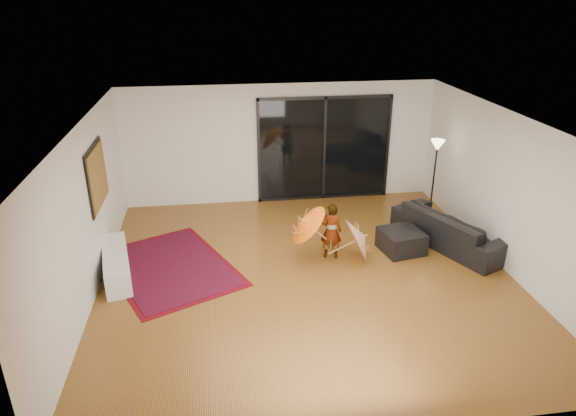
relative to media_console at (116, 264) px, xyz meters
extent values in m
plane|color=#966129|center=(3.25, -0.46, -0.23)|extent=(7.00, 7.00, 0.00)
plane|color=white|center=(3.25, -0.46, 2.47)|extent=(7.00, 7.00, 0.00)
plane|color=silver|center=(3.25, 3.04, 1.12)|extent=(7.00, 0.00, 7.00)
plane|color=silver|center=(3.25, -3.96, 1.12)|extent=(7.00, 0.00, 7.00)
plane|color=silver|center=(-0.25, -0.46, 1.12)|extent=(0.00, 7.00, 7.00)
plane|color=silver|center=(6.75, -0.46, 1.12)|extent=(0.00, 7.00, 7.00)
cube|color=black|center=(4.25, 3.01, 0.97)|extent=(3.00, 0.04, 2.40)
cube|color=black|center=(4.25, 2.99, 2.14)|extent=(3.06, 0.06, 0.06)
cube|color=black|center=(4.25, 2.99, -0.20)|extent=(3.06, 0.06, 0.06)
cube|color=black|center=(4.25, 2.99, 0.97)|extent=(0.06, 0.06, 2.40)
cube|color=black|center=(-0.23, 0.54, 1.42)|extent=(0.02, 1.28, 1.08)
cube|color=#265221|center=(-0.21, 0.54, 1.42)|extent=(0.03, 1.18, 0.98)
cube|color=white|center=(0.00, 0.00, 0.00)|extent=(0.72, 1.67, 0.45)
cube|color=#424244|center=(0.00, -0.30, -0.05)|extent=(0.38, 0.38, 0.35)
cube|color=#5E0813|center=(0.88, 0.14, -0.22)|extent=(2.86, 3.22, 0.01)
cube|color=maroon|center=(0.88, 0.14, -0.21)|extent=(2.64, 3.01, 0.02)
imported|color=black|center=(6.20, 0.30, 0.12)|extent=(1.83, 2.54, 0.69)
cube|color=black|center=(5.17, 0.17, -0.02)|extent=(0.85, 0.85, 0.41)
cylinder|color=black|center=(6.35, 1.65, -0.21)|extent=(0.29, 0.29, 0.03)
cylinder|color=black|center=(6.35, 1.65, 0.56)|extent=(0.04, 0.04, 1.57)
cone|color=#FFD899|center=(6.35, 1.65, 1.37)|extent=(0.29, 0.29, 0.23)
imported|color=#999999|center=(3.79, 0.13, 0.31)|extent=(0.44, 0.34, 1.07)
cone|color=orange|center=(3.24, 0.08, 0.51)|extent=(0.67, 0.81, 0.71)
cylinder|color=tan|center=(3.24, 0.08, 0.17)|extent=(0.39, 0.02, 0.36)
cylinder|color=tan|center=(3.24, 0.08, 0.61)|extent=(0.05, 0.02, 0.05)
cone|color=silver|center=(4.39, -0.02, 0.28)|extent=(0.54, 0.86, 0.86)
cylinder|color=tan|center=(4.39, -0.02, -0.09)|extent=(0.51, 0.02, 0.26)
cylinder|color=tan|center=(4.39, -0.02, 0.39)|extent=(0.06, 0.02, 0.04)
camera|label=1|loc=(1.83, -8.05, 4.39)|focal=32.00mm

